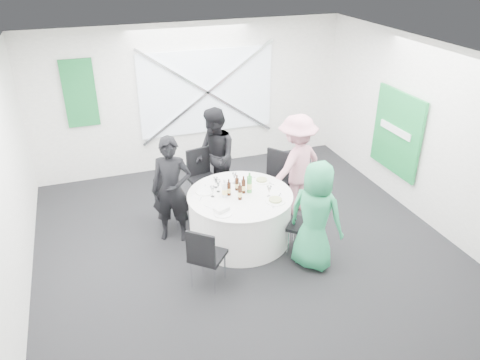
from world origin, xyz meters
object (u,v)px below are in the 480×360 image
object	(u,v)px
chair_front_right	(310,221)
chair_back_right	(275,177)
chair_back	(202,173)
person_woman_green	(316,216)
green_water_bottle	(249,185)
banquet_table	(240,216)
chair_front_left	(205,254)
person_man_back_left	(172,190)
clear_water_bottle	(225,190)
person_man_back	(215,157)
person_woman_pink	(296,165)
chair_back_left	(168,196)

from	to	relation	value
chair_front_right	chair_back_right	bearing A→B (deg)	-139.98
chair_back	chair_back_right	world-z (taller)	chair_back_right
person_woman_green	green_water_bottle	bearing A→B (deg)	-6.85
banquet_table	chair_back_right	distance (m)	1.07
chair_front_left	banquet_table	bearing A→B (deg)	-90.00
chair_front_right	green_water_bottle	world-z (taller)	green_water_bottle
person_man_back_left	clear_water_bottle	size ratio (longest dim) A/B	5.70
chair_front_right	clear_water_bottle	size ratio (longest dim) A/B	3.22
chair_back	person_woman_green	bearing A→B (deg)	-77.03
person_man_back	person_woman_pink	world-z (taller)	person_woman_pink
chair_back_left	green_water_bottle	distance (m)	1.39
banquet_table	chair_front_right	size ratio (longest dim) A/B	1.68
chair_back	clear_water_bottle	world-z (taller)	clear_water_bottle
person_man_back_left	green_water_bottle	distance (m)	1.14
banquet_table	chair_back	bearing A→B (deg)	101.89
chair_back	chair_front_left	bearing A→B (deg)	-116.12
clear_water_bottle	green_water_bottle	bearing A→B (deg)	2.78
chair_back_left	person_man_back	bearing A→B (deg)	-24.74
person_man_back_left	banquet_table	bearing A→B (deg)	0.00
chair_front_right	person_man_back_left	size ratio (longest dim) A/B	0.56
person_man_back	green_water_bottle	world-z (taller)	person_man_back
banquet_table	green_water_bottle	bearing A→B (deg)	8.16
chair_back_left	chair_back_right	size ratio (longest dim) A/B	0.82
chair_back_left	chair_front_left	bearing A→B (deg)	-135.14
chair_front_right	chair_front_left	world-z (taller)	chair_front_right
chair_back_right	chair_front_left	world-z (taller)	chair_back_right
chair_front_right	person_man_back	world-z (taller)	person_man_back
chair_back_right	person_woman_green	bearing A→B (deg)	-40.28
chair_front_left	person_woman_green	size ratio (longest dim) A/B	0.57
person_woman_pink	banquet_table	bearing A→B (deg)	0.00
person_man_back_left	person_woman_green	bearing A→B (deg)	-16.96
person_man_back	person_woman_green	distance (m)	2.30
chair_back_left	chair_back_right	world-z (taller)	chair_back_right
chair_back	person_woman_green	xyz separation A→B (m)	(1.00, -2.17, 0.21)
chair_front_right	chair_back	bearing A→B (deg)	-109.89
chair_back_right	clear_water_bottle	distance (m)	1.27
banquet_table	person_woman_green	size ratio (longest dim) A/B	0.99
banquet_table	chair_front_left	distance (m)	1.23
person_woman_pink	chair_back	bearing A→B (deg)	-50.91
person_man_back	person_woman_pink	bearing A→B (deg)	55.99
chair_front_left	person_man_back_left	xyz separation A→B (m)	(-0.14, 1.28, 0.29)
person_man_back_left	chair_back_right	bearing A→B (deg)	29.60
person_woman_pink	green_water_bottle	world-z (taller)	person_woman_pink
banquet_table	chair_front_left	world-z (taller)	chair_front_left
chair_back	person_man_back_left	bearing A→B (deg)	-140.20
person_man_back_left	person_man_back	size ratio (longest dim) A/B	0.98
chair_front_left	person_woman_green	distance (m)	1.57
green_water_bottle	clear_water_bottle	size ratio (longest dim) A/B	1.10
chair_back_left	person_man_back	size ratio (longest dim) A/B	0.50
chair_back_left	chair_front_right	bearing A→B (deg)	-90.40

